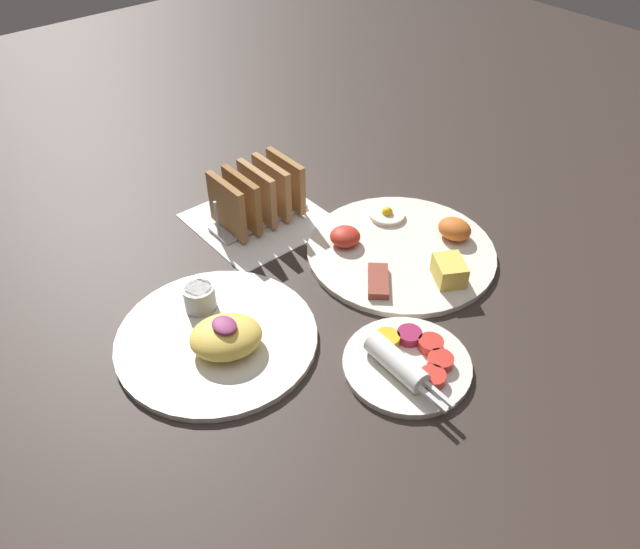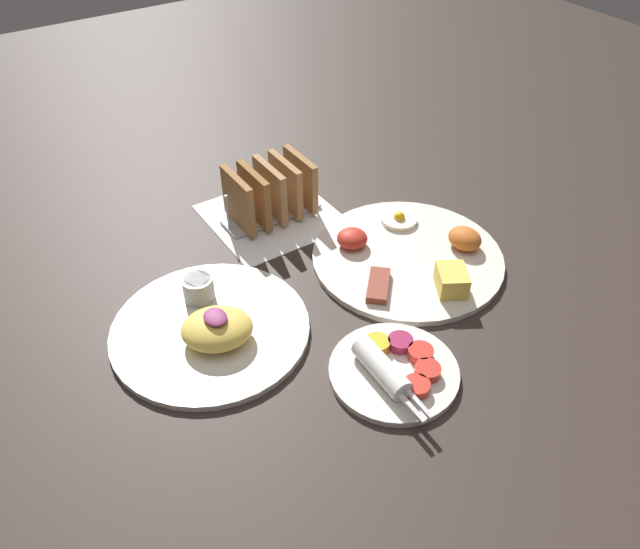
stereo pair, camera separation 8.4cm
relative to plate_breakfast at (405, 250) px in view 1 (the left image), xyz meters
The scene contains 6 objects.
ground_plane 0.17m from the plate_breakfast, 92.22° to the right, with size 3.00×3.00×0.00m, color #332823.
napkin_flat 0.27m from the plate_breakfast, 151.66° to the right, with size 0.22×0.22×0.00m.
plate_breakfast is the anchor object (origin of this frame).
plate_condiments 0.25m from the plate_breakfast, 45.16° to the right, with size 0.19×0.18×0.04m.
plate_foreground 0.35m from the plate_breakfast, 95.21° to the right, with size 0.29×0.29×0.06m.
toast_rack 0.28m from the plate_breakfast, 151.66° to the right, with size 0.10×0.18×0.10m.
Camera 1 is at (0.55, -0.47, 0.66)m, focal length 35.00 mm.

